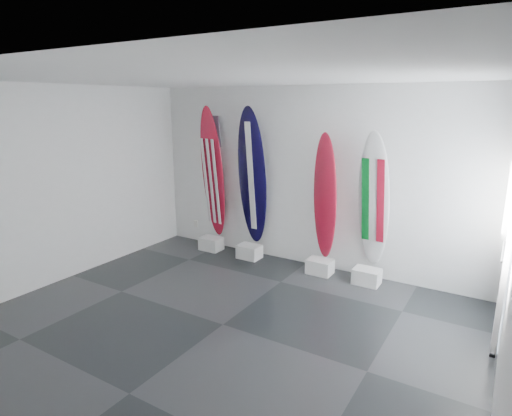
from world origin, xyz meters
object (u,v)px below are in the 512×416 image
Objects in this scene: surfboard_navy at (252,177)px; surfboard_swiss at (325,197)px; surfboard_usa at (213,173)px; surfboard_italy at (374,201)px.

surfboard_swiss is (1.37, 0.00, -0.19)m from surfboard_navy.
surfboard_usa is 1.15× the size of surfboard_italy.
surfboard_italy is at bearing 16.97° from surfboard_swiss.
surfboard_navy is at bearing 9.60° from surfboard_usa.
surfboard_usa is at bearing -163.03° from surfboard_swiss.
surfboard_italy is (0.78, 0.00, 0.03)m from surfboard_swiss.
surfboard_navy is 1.38m from surfboard_swiss.
surfboard_navy is 1.19× the size of surfboard_swiss.
surfboard_italy is at bearing -0.68° from surfboard_navy.
surfboard_navy is at bearing -163.03° from surfboard_swiss.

